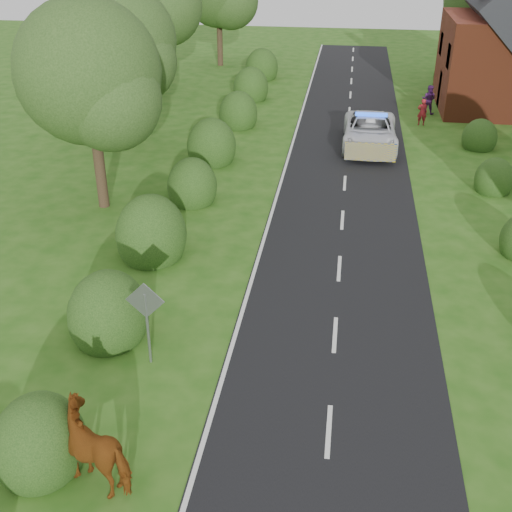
% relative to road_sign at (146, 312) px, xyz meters
% --- Properties ---
extents(ground, '(120.00, 120.00, 0.00)m').
position_rel_road_sign_xyz_m(ground, '(5.00, -2.00, -1.65)').
color(ground, '#255813').
extents(road, '(6.00, 70.00, 0.02)m').
position_rel_road_sign_xyz_m(road, '(5.00, 13.00, -1.64)').
color(road, black).
rests_on(road, ground).
extents(road_markings, '(4.96, 70.00, 0.01)m').
position_rel_road_sign_xyz_m(road_markings, '(3.40, 10.93, -1.63)').
color(road_markings, white).
rests_on(road_markings, road).
extents(hedgerow_left, '(2.75, 50.41, 3.00)m').
position_rel_road_sign_xyz_m(hedgerow_left, '(-1.51, 9.69, -0.91)').
color(hedgerow_left, '#153811').
rests_on(hedgerow_left, ground).
extents(tree_left_a, '(5.74, 5.60, 8.38)m').
position_rel_road_sign_xyz_m(tree_left_a, '(-4.75, 9.86, 3.69)').
color(tree_left_a, '#332316').
rests_on(tree_left_a, ground).
extents(tree_left_b, '(5.74, 5.60, 8.07)m').
position_rel_road_sign_xyz_m(tree_left_b, '(-6.25, 17.86, 3.39)').
color(tree_left_b, '#332316').
rests_on(tree_left_b, ground).
extents(tree_right_c, '(6.15, 6.00, 8.58)m').
position_rel_road_sign_xyz_m(tree_right_c, '(14.27, 35.85, 3.69)').
color(tree_right_c, '#332316').
rests_on(tree_right_c, ground).
extents(road_sign, '(1.06, 0.08, 2.53)m').
position_rel_road_sign_xyz_m(road_sign, '(0.00, 0.00, 0.00)').
color(road_sign, gray).
rests_on(road_sign, ground).
extents(cow, '(2.48, 1.80, 1.58)m').
position_rel_road_sign_xyz_m(cow, '(0.18, -4.08, -0.87)').
color(cow, '#60320E').
rests_on(cow, ground).
extents(police_van, '(2.74, 6.00, 1.80)m').
position_rel_road_sign_xyz_m(police_van, '(6.12, 19.38, -0.83)').
color(police_van, white).
rests_on(police_van, ground).
extents(pedestrian_red, '(0.57, 0.38, 1.53)m').
position_rel_road_sign_xyz_m(pedestrian_red, '(9.15, 23.75, -0.89)').
color(pedestrian_red, maroon).
rests_on(pedestrian_red, ground).
extents(pedestrian_purple, '(1.03, 0.92, 1.74)m').
position_rel_road_sign_xyz_m(pedestrian_purple, '(9.72, 26.24, -0.78)').
color(pedestrian_purple, '#4D1C5D').
rests_on(pedestrian_purple, ground).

